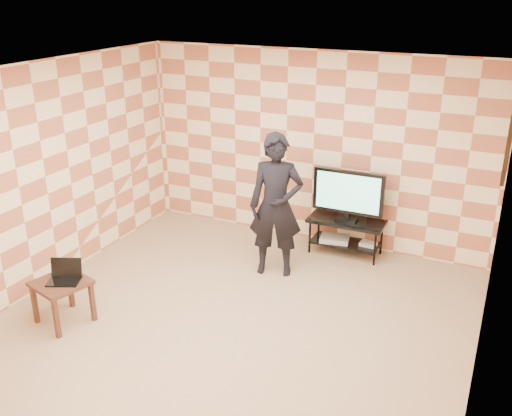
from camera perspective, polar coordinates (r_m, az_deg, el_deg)
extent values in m
plane|color=tan|center=(6.46, -2.29, -11.34)|extent=(5.00, 5.00, 0.00)
cube|color=#FFEBBD|center=(8.01, 5.78, 5.91)|extent=(5.00, 0.02, 2.70)
cube|color=#FFEBBD|center=(4.03, -19.39, -12.26)|extent=(5.00, 0.02, 2.70)
cube|color=#FFEBBD|center=(7.26, -20.32, 2.96)|extent=(0.02, 5.00, 2.70)
cube|color=#FFEBBD|center=(5.26, 22.57, -4.45)|extent=(0.02, 5.00, 2.70)
cube|color=white|center=(5.47, -2.73, 13.08)|extent=(5.00, 5.00, 0.02)
cube|color=black|center=(6.53, 23.98, 5.93)|extent=(0.04, 0.72, 0.72)
cube|color=black|center=(6.53, 23.98, 5.93)|extent=(0.04, 0.03, 0.68)
cube|color=black|center=(6.53, 23.98, 5.93)|extent=(0.04, 0.68, 0.03)
cube|color=black|center=(7.85, 9.04, -1.32)|extent=(1.03, 0.47, 0.04)
cube|color=black|center=(7.98, 8.91, -3.44)|extent=(0.93, 0.41, 0.03)
cylinder|color=black|center=(7.91, 5.40, -2.80)|extent=(0.03, 0.03, 0.50)
cylinder|color=black|center=(8.23, 6.28, -1.82)|extent=(0.03, 0.03, 0.50)
cylinder|color=black|center=(7.68, 11.80, -3.95)|extent=(0.03, 0.03, 0.50)
cylinder|color=black|center=(8.02, 12.45, -2.89)|extent=(0.03, 0.03, 0.50)
cube|color=black|center=(7.84, 9.06, -1.09)|extent=(0.29, 0.18, 0.03)
cube|color=black|center=(7.82, 9.08, -0.71)|extent=(0.07, 0.05, 0.08)
cube|color=black|center=(7.70, 9.23, 1.59)|extent=(0.96, 0.07, 0.59)
cube|color=#7AE7C8|center=(7.67, 9.15, 1.51)|extent=(0.86, 0.02, 0.51)
cube|color=#B0B0B2|center=(7.97, 7.87, -3.07)|extent=(0.43, 0.34, 0.06)
cube|color=silver|center=(7.91, 11.17, -3.55)|extent=(0.23, 0.17, 0.05)
cube|color=#371F14|center=(6.57, -18.93, -7.12)|extent=(0.65, 0.65, 0.04)
cube|color=#371F14|center=(6.78, -21.25, -8.95)|extent=(0.06, 0.06, 0.46)
cube|color=#371F14|center=(6.95, -18.07, -7.69)|extent=(0.06, 0.06, 0.46)
cube|color=#371F14|center=(6.44, -19.33, -10.40)|extent=(0.06, 0.06, 0.46)
cube|color=#371F14|center=(6.62, -16.03, -9.03)|extent=(0.06, 0.06, 0.46)
cube|color=black|center=(6.54, -18.64, -6.95)|extent=(0.40, 0.35, 0.02)
cube|color=black|center=(6.59, -18.43, -5.64)|extent=(0.33, 0.19, 0.21)
imported|color=black|center=(7.10, 2.02, 0.24)|extent=(0.77, 0.62, 1.84)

